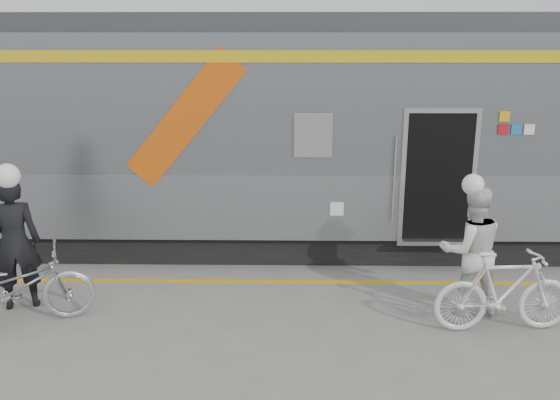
{
  "coord_description": "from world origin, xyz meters",
  "views": [
    {
      "loc": [
        0.24,
        -6.51,
        3.77
      ],
      "look_at": [
        0.11,
        1.6,
        1.5
      ],
      "focal_mm": 38.0,
      "sensor_mm": 36.0,
      "label": 1
    }
  ],
  "objects_px": {
    "bicycle_left": "(15,288)",
    "woman": "(471,250)",
    "bicycle_right": "(504,291)",
    "man": "(14,243)"
  },
  "relations": [
    {
      "from": "man",
      "to": "woman",
      "type": "bearing_deg",
      "value": 159.39
    },
    {
      "from": "bicycle_left",
      "to": "woman",
      "type": "xyz_separation_m",
      "value": [
        6.14,
        0.48,
        0.38
      ]
    },
    {
      "from": "woman",
      "to": "bicycle_right",
      "type": "relative_size",
      "value": 0.99
    },
    {
      "from": "man",
      "to": "bicycle_right",
      "type": "height_order",
      "value": "man"
    },
    {
      "from": "man",
      "to": "bicycle_left",
      "type": "distance_m",
      "value": 0.73
    },
    {
      "from": "woman",
      "to": "bicycle_right",
      "type": "height_order",
      "value": "woman"
    },
    {
      "from": "woman",
      "to": "man",
      "type": "bearing_deg",
      "value": -4.68
    },
    {
      "from": "bicycle_left",
      "to": "bicycle_right",
      "type": "relative_size",
      "value": 1.1
    },
    {
      "from": "bicycle_left",
      "to": "bicycle_right",
      "type": "distance_m",
      "value": 6.44
    },
    {
      "from": "bicycle_left",
      "to": "woman",
      "type": "relative_size",
      "value": 1.11
    }
  ]
}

